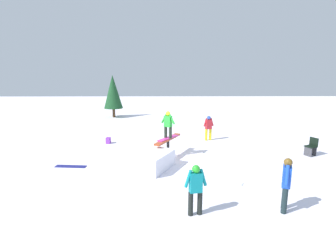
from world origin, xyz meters
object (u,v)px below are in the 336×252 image
Objects in this scene: loose_snowboard_navy at (71,166)px; bystander_red at (208,127)px; bystander_teal at (196,187)px; main_rider_on_rail at (168,125)px; folding_chair at (311,147)px; rail_feature at (168,141)px; bystander_blue at (286,182)px; backpack_on_snow at (108,140)px; pine_tree_near at (113,92)px; loose_snowboard_white at (224,181)px.

bystander_red is at bearing 37.95° from loose_snowboard_navy.
bystander_red is 8.38m from bystander_teal.
main_rider_on_rail is 7.05m from folding_chair.
rail_feature is at bearing 22.05° from loose_snowboard_navy.
backpack_on_snow is at bearing 66.46° from bystander_blue.
pine_tree_near is (7.91, 7.10, 1.42)m from bystander_red.
bystander_blue reaches higher than loose_snowboard_white.
pine_tree_near is at bearing 57.84° from main_rider_on_rail.
bystander_teal is (-5.19, -0.72, -0.70)m from main_rider_on_rail.
rail_feature is at bearing 151.14° from loose_snowboard_white.
backpack_on_snow is at bearing 161.68° from loose_snowboard_white.
bystander_teal is at bearing 61.15° from bystander_red.
main_rider_on_rail is 4.00× the size of backpack_on_snow.
bystander_blue is 1.17× the size of loose_snowboard_white.
pine_tree_near is at bearing 142.00° from loose_snowboard_white.
bystander_red is 4.31× the size of backpack_on_snow.
folding_chair is at bearing 81.71° from backpack_on_snow.
main_rider_on_rail is at bearing 22.05° from loose_snowboard_navy.
bystander_red is (3.02, -2.42, 0.06)m from rail_feature.
rail_feature reaches higher than folding_chair.
main_rider_on_rail reaches higher than backpack_on_snow.
backpack_on_snow is at bearing 82.05° from loose_snowboard_navy.
loose_snowboard_navy is (3.69, 7.57, -0.90)m from bystander_blue.
bystander_teal is 4.42× the size of backpack_on_snow.
bystander_red reaches higher than loose_snowboard_navy.
bystander_teal is at bearing -76.39° from folding_chair.
loose_snowboard_navy is at bearing 15.96° from bystander_red.
bystander_blue is (-5.00, -3.36, 0.15)m from rail_feature.
pine_tree_near reaches higher than main_rider_on_rail.
rail_feature is at bearing 34.13° from bystander_red.
backpack_on_snow is 0.09× the size of pine_tree_near.
main_rider_on_rail is 0.37× the size of pine_tree_near.
bystander_blue is 10.02m from backpack_on_snow.
rail_feature is 3.87m from bystander_red.
main_rider_on_rail is at bearing -156.80° from pine_tree_near.
bystander_blue reaches higher than rail_feature.
loose_snowboard_navy is 11.26m from folding_chair.
bystander_teal is at bearing -33.41° from loose_snowboard_navy.
bystander_blue is 1.22× the size of loose_snowboard_navy.
loose_snowboard_navy is at bearing 88.09° from bystander_blue.
bystander_red is at bearing 30.82° from bystander_blue.
bystander_blue is 2.62m from loose_snowboard_white.
bystander_teal reaches higher than backpack_on_snow.
bystander_blue is at bearing -61.88° from folding_chair.
pine_tree_near reaches higher than bystander_red.
bystander_teal reaches higher than bystander_red.
bystander_teal is 2.76m from loose_snowboard_white.
bystander_red is (3.02, -2.42, -0.73)m from main_rider_on_rail.
rail_feature reaches higher than loose_snowboard_navy.
loose_snowboard_navy is 0.36× the size of pine_tree_near.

